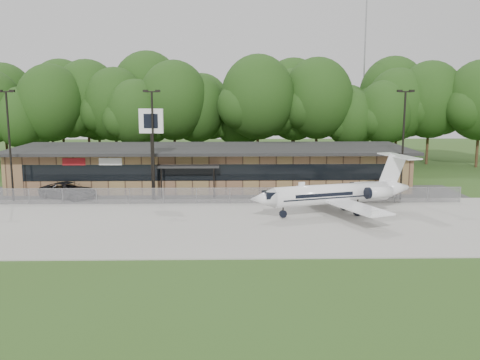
{
  "coord_description": "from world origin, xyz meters",
  "views": [
    {
      "loc": [
        1.95,
        -32.28,
        10.24
      ],
      "look_at": [
        2.86,
        12.0,
        2.73
      ],
      "focal_mm": 40.0,
      "sensor_mm": 36.0,
      "label": 1
    }
  ],
  "objects_px": {
    "terminal": "(211,166)",
    "pole_sign": "(151,131)",
    "business_jet": "(337,194)",
    "suv": "(69,191)"
  },
  "relations": [
    {
      "from": "terminal",
      "to": "pole_sign",
      "type": "bearing_deg",
      "value": -125.82
    },
    {
      "from": "pole_sign",
      "to": "terminal",
      "type": "bearing_deg",
      "value": 60.53
    },
    {
      "from": "business_jet",
      "to": "suv",
      "type": "relative_size",
      "value": 2.55
    },
    {
      "from": "terminal",
      "to": "pole_sign",
      "type": "relative_size",
      "value": 4.81
    },
    {
      "from": "business_jet",
      "to": "pole_sign",
      "type": "relative_size",
      "value": 1.68
    },
    {
      "from": "terminal",
      "to": "suv",
      "type": "height_order",
      "value": "terminal"
    },
    {
      "from": "terminal",
      "to": "pole_sign",
      "type": "xyz_separation_m",
      "value": [
        -5.16,
        -7.14,
        4.35
      ]
    },
    {
      "from": "suv",
      "to": "pole_sign",
      "type": "bearing_deg",
      "value": -71.16
    },
    {
      "from": "business_jet",
      "to": "suv",
      "type": "distance_m",
      "value": 25.17
    },
    {
      "from": "suv",
      "to": "terminal",
      "type": "bearing_deg",
      "value": -39.39
    }
  ]
}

